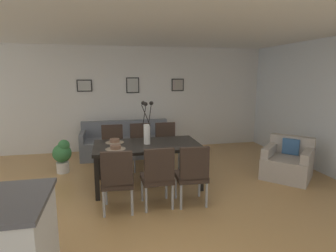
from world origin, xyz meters
TOP-DOWN VIEW (x-y plane):
  - ground_plane at (0.00, 0.00)m, footprint 9.00×9.00m
  - back_wall_panel at (0.00, 3.25)m, footprint 9.00×0.10m
  - ceiling_panel at (0.00, 0.40)m, footprint 9.00×7.20m
  - dining_table at (0.16, 0.72)m, footprint 1.80×1.00m
  - dining_chair_near_left at (-0.38, -0.18)m, footprint 0.47×0.47m
  - dining_chair_near_right at (-0.40, 1.60)m, footprint 0.45×0.45m
  - dining_chair_far_left at (0.19, -0.16)m, footprint 0.45×0.45m
  - dining_chair_far_right at (0.17, 1.64)m, footprint 0.47×0.47m
  - dining_chair_mid_left at (0.70, -0.19)m, footprint 0.46×0.46m
  - dining_chair_mid_right at (0.70, 1.63)m, footprint 0.46×0.46m
  - centerpiece_vase at (0.16, 0.72)m, footprint 0.21×0.23m
  - placemat_near_left at (-0.38, 0.49)m, footprint 0.32×0.32m
  - bowl_near_left at (-0.38, 0.49)m, footprint 0.17×0.17m
  - placemat_near_right at (-0.38, 0.94)m, footprint 0.32×0.32m
  - bowl_near_right at (-0.38, 0.94)m, footprint 0.17×0.17m
  - sofa at (-0.07, 2.65)m, footprint 2.09×0.84m
  - armchair at (2.79, 0.52)m, footprint 1.13×1.13m
  - framed_picture_left at (-1.00, 3.18)m, footprint 0.36×0.03m
  - framed_picture_center at (0.16, 3.18)m, footprint 0.32×0.03m
  - framed_picture_right at (1.33, 3.18)m, footprint 0.32×0.03m
  - potted_plant at (-1.38, 1.69)m, footprint 0.36×0.36m

SIDE VIEW (x-z plane):
  - ground_plane at x=0.00m, z-range 0.00..0.00m
  - sofa at x=-0.07m, z-range -0.12..0.68m
  - armchair at x=2.79m, z-range -0.09..0.66m
  - potted_plant at x=-1.38m, z-range 0.04..0.71m
  - dining_chair_near_left at x=-0.38m, z-range 0.05..0.97m
  - dining_chair_near_right at x=-0.40m, z-range 0.05..0.97m
  - dining_chair_far_left at x=0.19m, z-range 0.05..0.97m
  - dining_chair_far_right at x=0.17m, z-range 0.05..0.97m
  - dining_chair_mid_left at x=0.70m, z-range 0.05..0.97m
  - dining_chair_mid_right at x=0.70m, z-range 0.05..0.97m
  - dining_table at x=0.16m, z-range 0.30..1.04m
  - placemat_near_left at x=-0.38m, z-range 0.74..0.75m
  - placemat_near_right at x=-0.38m, z-range 0.74..0.75m
  - bowl_near_left at x=-0.38m, z-range 0.75..0.81m
  - bowl_near_right at x=-0.38m, z-range 0.75..0.81m
  - centerpiece_vase at x=0.16m, z-range 0.66..1.39m
  - back_wall_panel at x=0.00m, z-range 0.00..2.60m
  - framed_picture_center at x=0.16m, z-range 1.45..1.84m
  - framed_picture_right at x=1.33m, z-range 1.49..1.81m
  - framed_picture_left at x=-1.00m, z-range 1.50..1.79m
  - ceiling_panel at x=0.00m, z-range 2.60..2.68m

